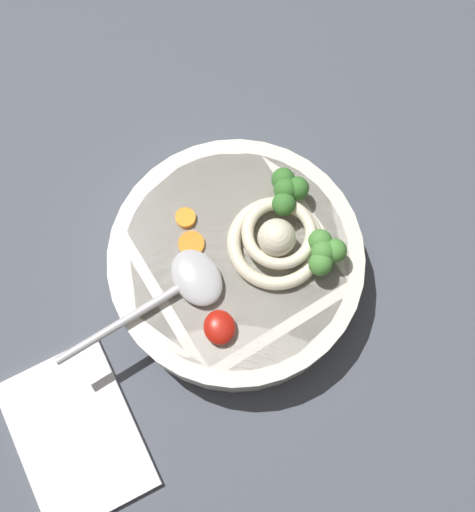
# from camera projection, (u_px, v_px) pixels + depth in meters

# --- Properties ---
(table_slab) EXTENTS (1.20, 1.20, 0.04)m
(table_slab) POSITION_uv_depth(u_px,v_px,m) (208.00, 247.00, 0.70)
(table_slab) COLOR #474C56
(table_slab) RESTS_ON ground
(soup_bowl) EXTENTS (0.25, 0.25, 0.06)m
(soup_bowl) POSITION_uv_depth(u_px,v_px,m) (238.00, 264.00, 0.64)
(soup_bowl) COLOR silver
(soup_bowl) RESTS_ON table_slab
(noodle_pile) EXTENTS (0.10, 0.10, 0.04)m
(noodle_pile) POSITION_uv_depth(u_px,v_px,m) (278.00, 239.00, 0.61)
(noodle_pile) COLOR beige
(noodle_pile) RESTS_ON soup_bowl
(soup_spoon) EXTENTS (0.10, 0.17, 0.02)m
(soup_spoon) POSITION_uv_depth(u_px,v_px,m) (186.00, 285.00, 0.60)
(soup_spoon) COLOR #B7B7BC
(soup_spoon) RESTS_ON soup_bowl
(chili_sauce_dollop) EXTENTS (0.03, 0.03, 0.01)m
(chili_sauce_dollop) POSITION_uv_depth(u_px,v_px,m) (219.00, 327.00, 0.59)
(chili_sauce_dollop) COLOR #B2190F
(chili_sauce_dollop) RESTS_ON soup_bowl
(broccoli_floret_beside_noodles) EXTENTS (0.05, 0.04, 0.04)m
(broccoli_floret_beside_noodles) POSITION_uv_depth(u_px,v_px,m) (326.00, 252.00, 0.59)
(broccoli_floret_beside_noodles) COLOR #7A9E60
(broccoli_floret_beside_noodles) RESTS_ON soup_bowl
(broccoli_floret_rear) EXTENTS (0.05, 0.04, 0.04)m
(broccoli_floret_rear) POSITION_uv_depth(u_px,v_px,m) (289.00, 189.00, 0.61)
(broccoli_floret_rear) COLOR #7A9E60
(broccoli_floret_rear) RESTS_ON soup_bowl
(carrot_slice_extra_b) EXTENTS (0.02, 0.02, 0.01)m
(carrot_slice_extra_b) POSITION_uv_depth(u_px,v_px,m) (187.00, 217.00, 0.62)
(carrot_slice_extra_b) COLOR orange
(carrot_slice_extra_b) RESTS_ON soup_bowl
(carrot_slice_extra_a) EXTENTS (0.03, 0.03, 0.00)m
(carrot_slice_extra_a) POSITION_uv_depth(u_px,v_px,m) (193.00, 244.00, 0.62)
(carrot_slice_extra_a) COLOR orange
(carrot_slice_extra_a) RESTS_ON soup_bowl
(folded_napkin) EXTENTS (0.19, 0.16, 0.01)m
(folded_napkin) POSITION_uv_depth(u_px,v_px,m) (78.00, 434.00, 0.62)
(folded_napkin) COLOR white
(folded_napkin) RESTS_ON table_slab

